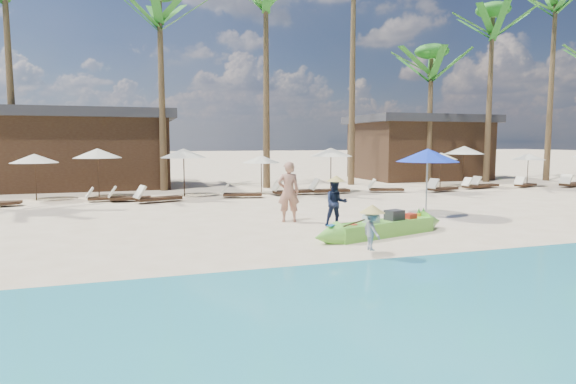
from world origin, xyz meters
name	(u,v)px	position (x,y,z in m)	size (l,w,h in m)	color
ground	(327,238)	(0.00, 0.00, 0.00)	(240.00, 240.00, 0.00)	beige
wet_sand_strip	(441,295)	(0.00, -5.00, 0.00)	(240.00, 4.50, 0.01)	tan
green_canoe	(383,227)	(1.62, -0.11, 0.23)	(5.15, 1.80, 0.67)	#69C53C
tourist	(289,192)	(-0.16, 2.83, 0.96)	(0.70, 0.46, 1.92)	#B1765F
vendor_green	(336,203)	(0.95, 1.61, 0.71)	(0.69, 0.54, 1.43)	#131B36
vendor_yellow	(372,230)	(0.11, -2.33, 0.63)	(0.58, 0.33, 0.89)	gray
blue_umbrella	(428,155)	(4.66, 2.44, 2.10)	(2.15, 2.15, 2.32)	#99999E
resort_parasol_3	(34,158)	(-8.93, 11.51, 1.83)	(1.97, 1.97, 2.03)	#362516
resort_parasol_4	(97,153)	(-6.39, 11.83, 2.03)	(2.18, 2.18, 2.25)	#362516
lounger_4_left	(104,197)	(-6.10, 10.22, 0.18)	(1.67, 0.67, 0.55)	#362516
lounger_4_right	(127,197)	(-5.14, 9.83, 0.20)	(1.77, 0.58, 0.60)	#362516
resort_parasol_5	(184,153)	(-2.62, 11.12, 2.02)	(2.18, 2.18, 2.24)	#362516
lounger_5_left	(156,197)	(-4.00, 9.15, 0.22)	(2.04, 1.20, 0.66)	#362516
resort_parasol_6	(261,159)	(1.05, 10.95, 1.71)	(1.84, 1.84, 1.90)	#362516
lounger_6_left	(240,193)	(-0.27, 9.77, 0.21)	(1.93, 1.01, 0.63)	#362516
lounger_6_right	(290,190)	(2.27, 10.16, 0.22)	(1.99, 0.73, 0.67)	#362516
resort_parasol_7	(331,152)	(4.67, 10.87, 2.03)	(2.18, 2.18, 2.25)	#362516
lounger_7_left	(327,189)	(4.14, 10.04, 0.23)	(2.00, 0.64, 0.68)	#362516
lounger_7_right	(384,188)	(7.16, 9.89, 0.20)	(1.86, 1.09, 0.60)	#362516
resort_parasol_8	(441,156)	(11.58, 11.45, 1.75)	(1.88, 1.88, 1.94)	#362516
lounger_8_left	(441,188)	(10.06, 9.21, 0.21)	(1.91, 1.00, 0.62)	#362516
resort_parasol_9	(464,150)	(12.86, 11.13, 2.08)	(2.24, 2.24, 2.31)	#362516
lounger_9_left	(475,186)	(12.70, 9.94, 0.19)	(1.72, 0.71, 0.57)	#362516
lounger_9_right	(483,184)	(13.53, 10.26, 0.20)	(1.80, 0.81, 0.59)	#362516
resort_parasol_10	(528,157)	(16.51, 10.24, 1.71)	(1.84, 1.84, 1.89)	#362516
lounger_10_left	(525,184)	(16.00, 9.88, 0.19)	(1.70, 1.00, 0.55)	#362516
lounger_10_right	(571,183)	(18.60, 9.21, 0.22)	(2.04, 1.20, 0.66)	#362516
palm_2	(5,2)	(-10.45, 15.08, 9.18)	(2.08, 2.08, 11.33)	brown
palm_3	(160,22)	(-3.36, 14.27, 8.58)	(2.08, 2.08, 10.52)	brown
palm_4	(266,12)	(2.15, 14.01, 9.45)	(2.08, 2.08, 11.70)	brown
palm_6	(431,68)	(12.84, 14.52, 7.05)	(2.08, 2.08, 8.51)	brown
palm_7	(492,37)	(16.57, 13.68, 8.99)	(2.08, 2.08, 11.08)	brown
palm_8	(555,22)	(21.07, 13.33, 10.18)	(2.08, 2.08, 12.70)	brown
pavilion_west	(74,148)	(-8.00, 17.50, 2.19)	(10.80, 6.60, 4.30)	#362516
pavilion_east	(418,147)	(14.00, 17.50, 2.20)	(8.80, 6.60, 4.30)	#362516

